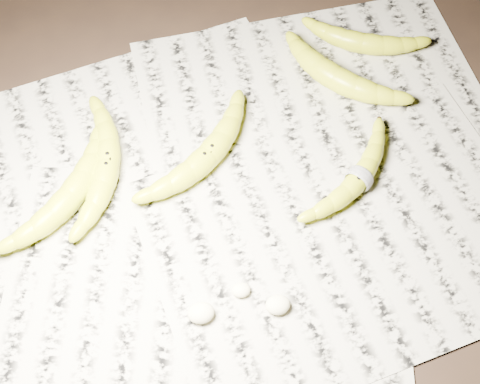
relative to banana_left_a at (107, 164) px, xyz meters
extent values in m
plane|color=black|center=(0.17, -0.11, -0.03)|extent=(3.00, 3.00, 0.00)
cube|color=#AEA995|center=(0.19, -0.08, -0.02)|extent=(0.90, 0.70, 0.01)
torus|color=white|center=(0.36, -0.10, 0.00)|extent=(0.03, 0.03, 0.04)
ellipsoid|color=beige|center=(0.10, -0.25, -0.01)|extent=(0.04, 0.03, 0.02)
ellipsoid|color=beige|center=(0.20, -0.26, -0.01)|extent=(0.03, 0.03, 0.02)
ellipsoid|color=beige|center=(0.15, -0.23, -0.01)|extent=(0.03, 0.02, 0.02)
camera|label=1|loc=(0.08, -0.58, 0.83)|focal=50.00mm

